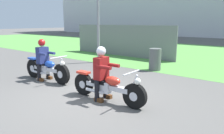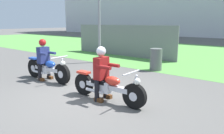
{
  "view_description": "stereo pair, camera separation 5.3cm",
  "coord_description": "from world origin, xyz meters",
  "px_view_note": "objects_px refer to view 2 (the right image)",
  "views": [
    {
      "loc": [
        4.09,
        -4.0,
        1.97
      ],
      "look_at": [
        0.64,
        0.2,
        0.85
      ],
      "focal_mm": 35.04,
      "sensor_mm": 36.0,
      "label": 1
    },
    {
      "loc": [
        4.13,
        -3.97,
        1.97
      ],
      "look_at": [
        0.64,
        0.2,
        0.85
      ],
      "focal_mm": 35.04,
      "sensor_mm": 36.0,
      "label": 2
    }
  ],
  "objects_px": {
    "motorcycle_lead": "(107,87)",
    "trash_can": "(156,59)",
    "rider_follow": "(44,56)",
    "motorcycle_follow": "(47,69)",
    "rider_lead": "(102,69)"
  },
  "relations": [
    {
      "from": "motorcycle_follow",
      "to": "motorcycle_lead",
      "type": "bearing_deg",
      "value": -6.05
    },
    {
      "from": "rider_lead",
      "to": "trash_can",
      "type": "distance_m",
      "value": 4.08
    },
    {
      "from": "motorcycle_follow",
      "to": "trash_can",
      "type": "distance_m",
      "value": 4.33
    },
    {
      "from": "rider_lead",
      "to": "motorcycle_follow",
      "type": "relative_size",
      "value": 0.63
    },
    {
      "from": "rider_follow",
      "to": "trash_can",
      "type": "height_order",
      "value": "rider_follow"
    },
    {
      "from": "motorcycle_follow",
      "to": "trash_can",
      "type": "bearing_deg",
      "value": 59.61
    },
    {
      "from": "motorcycle_lead",
      "to": "motorcycle_follow",
      "type": "xyz_separation_m",
      "value": [
        -2.88,
        0.19,
        0.02
      ]
    },
    {
      "from": "motorcycle_lead",
      "to": "trash_can",
      "type": "relative_size",
      "value": 2.46
    },
    {
      "from": "motorcycle_follow",
      "to": "trash_can",
      "type": "relative_size",
      "value": 2.43
    },
    {
      "from": "motorcycle_lead",
      "to": "rider_lead",
      "type": "xyz_separation_m",
      "value": [
        -0.17,
        -0.0,
        0.43
      ]
    },
    {
      "from": "motorcycle_lead",
      "to": "motorcycle_follow",
      "type": "height_order",
      "value": "motorcycle_follow"
    },
    {
      "from": "rider_lead",
      "to": "rider_follow",
      "type": "distance_m",
      "value": 2.88
    },
    {
      "from": "motorcycle_lead",
      "to": "rider_follow",
      "type": "relative_size",
      "value": 1.58
    },
    {
      "from": "rider_follow",
      "to": "motorcycle_lead",
      "type": "bearing_deg",
      "value": -5.76
    },
    {
      "from": "motorcycle_follow",
      "to": "trash_can",
      "type": "xyz_separation_m",
      "value": [
        2.04,
        3.82,
        0.05
      ]
    }
  ]
}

